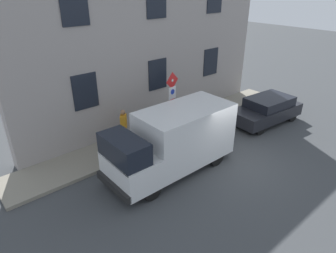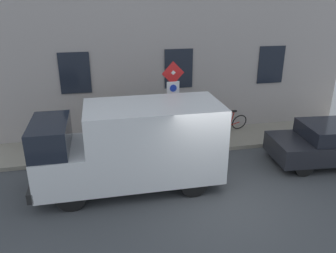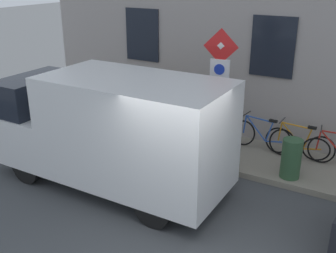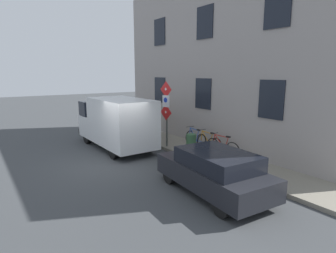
{
  "view_description": "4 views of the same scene",
  "coord_description": "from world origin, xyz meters",
  "px_view_note": "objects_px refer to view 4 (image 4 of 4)",
  "views": [
    {
      "loc": [
        -6.55,
        8.86,
        6.86
      ],
      "look_at": [
        2.48,
        1.17,
        1.01
      ],
      "focal_mm": 31.78,
      "sensor_mm": 36.0,
      "label": 1
    },
    {
      "loc": [
        -7.78,
        3.03,
        5.28
      ],
      "look_at": [
        2.63,
        0.84,
        1.13
      ],
      "focal_mm": 35.78,
      "sensor_mm": 36.0,
      "label": 2
    },
    {
      "loc": [
        -5.39,
        -2.81,
        4.52
      ],
      "look_at": [
        2.05,
        1.5,
        1.15
      ],
      "focal_mm": 43.5,
      "sensor_mm": 36.0,
      "label": 3
    },
    {
      "loc": [
        -4.8,
        -10.34,
        3.68
      ],
      "look_at": [
        2.7,
        0.28,
        1.2
      ],
      "focal_mm": 29.9,
      "sensor_mm": 36.0,
      "label": 4
    }
  ],
  "objects_px": {
    "parked_hatchback": "(214,171)",
    "bicycle_orange": "(208,142)",
    "sign_post_stacked": "(166,107)",
    "litter_bin": "(191,144)",
    "delivery_van": "(116,122)",
    "bicycle_red": "(223,146)",
    "bicycle_blue": "(195,138)",
    "pedestrian": "(157,120)"
  },
  "relations": [
    {
      "from": "sign_post_stacked",
      "to": "pedestrian",
      "type": "xyz_separation_m",
      "value": [
        0.82,
        2.1,
        -1.04
      ]
    },
    {
      "from": "sign_post_stacked",
      "to": "bicycle_orange",
      "type": "bearing_deg",
      "value": -52.27
    },
    {
      "from": "sign_post_stacked",
      "to": "bicycle_red",
      "type": "relative_size",
      "value": 1.78
    },
    {
      "from": "bicycle_red",
      "to": "bicycle_blue",
      "type": "distance_m",
      "value": 1.87
    },
    {
      "from": "sign_post_stacked",
      "to": "bicycle_blue",
      "type": "distance_m",
      "value": 2.16
    },
    {
      "from": "litter_bin",
      "to": "delivery_van",
      "type": "bearing_deg",
      "value": 121.72
    },
    {
      "from": "sign_post_stacked",
      "to": "pedestrian",
      "type": "bearing_deg",
      "value": 68.68
    },
    {
      "from": "delivery_van",
      "to": "bicycle_red",
      "type": "distance_m",
      "value": 5.3
    },
    {
      "from": "bicycle_red",
      "to": "litter_bin",
      "type": "height_order",
      "value": "litter_bin"
    },
    {
      "from": "bicycle_orange",
      "to": "sign_post_stacked",
      "type": "bearing_deg",
      "value": 39.43
    },
    {
      "from": "pedestrian",
      "to": "litter_bin",
      "type": "distance_m",
      "value": 3.92
    },
    {
      "from": "sign_post_stacked",
      "to": "litter_bin",
      "type": "distance_m",
      "value": 2.31
    },
    {
      "from": "bicycle_blue",
      "to": "delivery_van",
      "type": "bearing_deg",
      "value": 59.77
    },
    {
      "from": "bicycle_blue",
      "to": "litter_bin",
      "type": "bearing_deg",
      "value": 137.8
    },
    {
      "from": "sign_post_stacked",
      "to": "delivery_van",
      "type": "height_order",
      "value": "sign_post_stacked"
    },
    {
      "from": "litter_bin",
      "to": "parked_hatchback",
      "type": "bearing_deg",
      "value": -119.4
    },
    {
      "from": "bicycle_orange",
      "to": "pedestrian",
      "type": "bearing_deg",
      "value": 8.64
    },
    {
      "from": "sign_post_stacked",
      "to": "bicycle_blue",
      "type": "xyz_separation_m",
      "value": [
        1.27,
        -0.71,
        -1.6
      ]
    },
    {
      "from": "bicycle_orange",
      "to": "bicycle_blue",
      "type": "height_order",
      "value": "same"
    },
    {
      "from": "delivery_van",
      "to": "bicycle_blue",
      "type": "height_order",
      "value": "delivery_van"
    },
    {
      "from": "delivery_van",
      "to": "bicycle_red",
      "type": "xyz_separation_m",
      "value": [
        3.18,
        -4.17,
        -0.82
      ]
    },
    {
      "from": "sign_post_stacked",
      "to": "litter_bin",
      "type": "height_order",
      "value": "sign_post_stacked"
    },
    {
      "from": "bicycle_red",
      "to": "bicycle_blue",
      "type": "bearing_deg",
      "value": -8.42
    },
    {
      "from": "pedestrian",
      "to": "sign_post_stacked",
      "type": "bearing_deg",
      "value": 16.72
    },
    {
      "from": "sign_post_stacked",
      "to": "bicycle_orange",
      "type": "xyz_separation_m",
      "value": [
        1.27,
        -1.65,
        -1.6
      ]
    },
    {
      "from": "parked_hatchback",
      "to": "bicycle_blue",
      "type": "bearing_deg",
      "value": -29.76
    },
    {
      "from": "bicycle_red",
      "to": "litter_bin",
      "type": "relative_size",
      "value": 1.91
    },
    {
      "from": "bicycle_red",
      "to": "bicycle_orange",
      "type": "bearing_deg",
      "value": -8.44
    },
    {
      "from": "bicycle_red",
      "to": "pedestrian",
      "type": "height_order",
      "value": "pedestrian"
    },
    {
      "from": "bicycle_red",
      "to": "sign_post_stacked",
      "type": "bearing_deg",
      "value": 17.87
    },
    {
      "from": "parked_hatchback",
      "to": "bicycle_red",
      "type": "bearing_deg",
      "value": -45.31
    },
    {
      "from": "sign_post_stacked",
      "to": "bicycle_red",
      "type": "xyz_separation_m",
      "value": [
        1.27,
        -2.58,
        -1.6
      ]
    },
    {
      "from": "delivery_van",
      "to": "pedestrian",
      "type": "xyz_separation_m",
      "value": [
        2.72,
        0.51,
        -0.26
      ]
    },
    {
      "from": "bicycle_red",
      "to": "litter_bin",
      "type": "xyz_separation_m",
      "value": [
        -1.13,
        0.85,
        0.08
      ]
    },
    {
      "from": "parked_hatchback",
      "to": "litter_bin",
      "type": "distance_m",
      "value": 3.88
    },
    {
      "from": "bicycle_blue",
      "to": "parked_hatchback",
      "type": "bearing_deg",
      "value": 151.07
    },
    {
      "from": "delivery_van",
      "to": "pedestrian",
      "type": "distance_m",
      "value": 2.78
    },
    {
      "from": "pedestrian",
      "to": "delivery_van",
      "type": "bearing_deg",
      "value": -41.33
    },
    {
      "from": "sign_post_stacked",
      "to": "bicycle_orange",
      "type": "relative_size",
      "value": 1.78
    },
    {
      "from": "litter_bin",
      "to": "bicycle_orange",
      "type": "bearing_deg",
      "value": 4.38
    },
    {
      "from": "pedestrian",
      "to": "litter_bin",
      "type": "height_order",
      "value": "pedestrian"
    },
    {
      "from": "parked_hatchback",
      "to": "bicycle_orange",
      "type": "relative_size",
      "value": 2.41
    }
  ]
}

